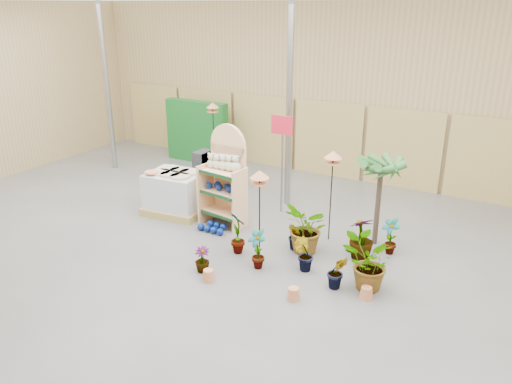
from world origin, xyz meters
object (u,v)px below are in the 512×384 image
Objects in this scene: bird_table_front at (260,177)px; potted_plant_2 at (307,229)px; pallet_stack at (176,192)px; display_shelf at (226,179)px.

bird_table_front is 1.72× the size of potted_plant_2.
pallet_stack is 0.83× the size of bird_table_front.
display_shelf is at bearing -1.58° from pallet_stack.
pallet_stack is 3.36m from potted_plant_2.
potted_plant_2 is (0.67, 0.60, -1.08)m from bird_table_front.
display_shelf is 1.38m from pallet_stack.
bird_table_front is 1.41m from potted_plant_2.
display_shelf reaches higher than potted_plant_2.
display_shelf is 1.26× the size of bird_table_front.
pallet_stack is 3.04m from bird_table_front.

